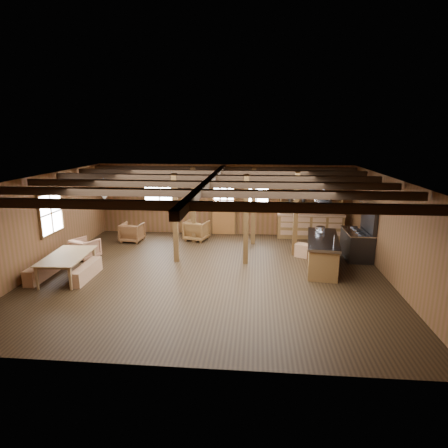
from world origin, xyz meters
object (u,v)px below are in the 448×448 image
Objects in this scene: commercial_range at (359,239)px; armchair_a at (132,232)px; armchair_b at (197,230)px; armchair_c at (86,249)px; kitchen_island at (322,253)px; dining_table at (69,267)px.

commercial_range is 2.43× the size of armchair_a.
armchair_b reaches higher than armchair_c.
armchair_a is at bearing 168.69° from kitchen_island.
kitchen_island is at bearing -140.63° from commercial_range.
kitchen_island is 3.51× the size of armchair_c.
armchair_a is at bearing -12.21° from dining_table.
armchair_c is at bearing 6.54° from dining_table.
commercial_range is (1.34, 1.10, 0.14)m from kitchen_island.
kitchen_island is 3.33× the size of armchair_a.
commercial_range is 5.82m from armchair_b.
commercial_range is 0.99× the size of dining_table.
commercial_range is at bearing 176.51° from armchair_a.
armchair_c is (-3.25, -2.48, -0.04)m from armchair_b.
commercial_range reaches higher than dining_table.
armchair_a is (0.56, 3.73, 0.02)m from dining_table.
armchair_a reaches higher than armchair_c.
commercial_range is 8.93m from dining_table.
armchair_a is 2.24m from armchair_c.
dining_table is 1.70m from armchair_c.
armchair_c is at bearing 72.13° from armchair_a.
armchair_a is 1.06× the size of armchair_c.
kitchen_island is 1.37× the size of commercial_range.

